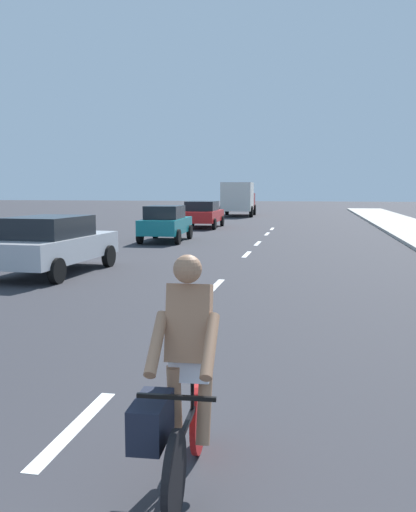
{
  "coord_description": "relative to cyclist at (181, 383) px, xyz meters",
  "views": [
    {
      "loc": [
        2.22,
        -0.66,
        2.32
      ],
      "look_at": [
        0.39,
        9.05,
        1.1
      ],
      "focal_mm": 38.63,
      "sensor_mm": 36.0,
      "label": 1
    }
  ],
  "objects": [
    {
      "name": "cyclist",
      "position": [
        0.0,
        0.0,
        0.0
      ],
      "size": [
        0.64,
        1.71,
        1.82
      ],
      "rotation": [
        0.0,
        0.0,
        3.19
      ],
      "color": "black",
      "rests_on": "ground"
    },
    {
      "name": "lane_stripe_2",
      "position": [
        -1.26,
        5.8,
        -0.83
      ],
      "size": [
        0.16,
        1.8,
        0.01
      ],
      "primitive_type": "cube",
      "color": "white",
      "rests_on": "ground"
    },
    {
      "name": "lane_stripe_3",
      "position": [
        -1.26,
        8.83,
        -0.83
      ],
      "size": [
        0.16,
        1.8,
        0.01
      ],
      "primitive_type": "cube",
      "color": "white",
      "rests_on": "ground"
    },
    {
      "name": "lane_stripe_1",
      "position": [
        -1.26,
        0.83,
        -0.83
      ],
      "size": [
        0.16,
        1.8,
        0.01
      ],
      "primitive_type": "cube",
      "color": "white",
      "rests_on": "ground"
    },
    {
      "name": "lane_stripe_5",
      "position": [
        -1.26,
        19.19,
        -0.83
      ],
      "size": [
        0.16,
        1.8,
        0.01
      ],
      "primitive_type": "cube",
      "color": "white",
      "rests_on": "ground"
    },
    {
      "name": "ground_plane",
      "position": [
        -1.26,
        16.69,
        -0.83
      ],
      "size": [
        160.0,
        160.0,
        0.0
      ],
      "primitive_type": "plane",
      "color": "#2D2D33"
    },
    {
      "name": "lane_stripe_4",
      "position": [
        -1.26,
        15.23,
        -0.83
      ],
      "size": [
        0.16,
        1.8,
        0.01
      ],
      "primitive_type": "cube",
      "color": "white",
      "rests_on": "ground"
    },
    {
      "name": "lane_stripe_6",
      "position": [
        -1.26,
        24.18,
        -0.83
      ],
      "size": [
        0.16,
        1.8,
        0.01
      ],
      "primitive_type": "cube",
      "color": "white",
      "rests_on": "ground"
    },
    {
      "name": "parked_car_silver",
      "position": [
        -5.97,
        9.9,
        0.01
      ],
      "size": [
        2.27,
        4.58,
        1.57
      ],
      "rotation": [
        0.0,
        0.0,
        -0.06
      ],
      "color": "#B7BABF",
      "rests_on": "ground"
    },
    {
      "name": "lane_stripe_7",
      "position": [
        -1.26,
        27.8,
        -0.83
      ],
      "size": [
        0.16,
        1.8,
        0.01
      ],
      "primitive_type": "cube",
      "color": "white",
      "rests_on": "ground"
    },
    {
      "name": "delivery_truck",
      "position": [
        -5.12,
        42.18,
        0.67
      ],
      "size": [
        2.87,
        6.33,
        2.8
      ],
      "rotation": [
        0.0,
        0.0,
        0.04
      ],
      "color": "maroon",
      "rests_on": "ground"
    },
    {
      "name": "parked_car_red",
      "position": [
        -5.39,
        28.02,
        0.01
      ],
      "size": [
        2.11,
        4.49,
        1.57
      ],
      "rotation": [
        0.0,
        0.0,
        0.01
      ],
      "color": "red",
      "rests_on": "ground"
    },
    {
      "name": "parked_car_teal",
      "position": [
        -5.33,
        19.38,
        0.0
      ],
      "size": [
        1.9,
        3.91,
        1.57
      ],
      "rotation": [
        0.0,
        0.0,
        0.03
      ],
      "color": "#14727A",
      "rests_on": "ground"
    }
  ]
}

